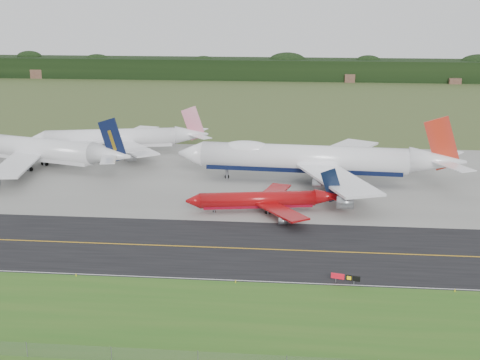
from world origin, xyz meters
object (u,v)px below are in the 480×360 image
jet_navy_gold (35,150)px  jet_star_tail (121,138)px  jet_red_737 (267,200)px  jet_ba_747 (314,159)px  taxiway_sign (345,277)px

jet_navy_gold → jet_star_tail: jet_navy_gold is taller
jet_red_737 → jet_ba_747: bearing=66.9°
jet_red_737 → jet_navy_gold: size_ratio=0.58×
jet_ba_747 → jet_navy_gold: jet_ba_747 is taller
jet_red_737 → jet_navy_gold: jet_navy_gold is taller
jet_navy_gold → taxiway_sign: jet_navy_gold is taller
jet_navy_gold → taxiway_sign: bearing=-40.6°
jet_ba_747 → jet_navy_gold: size_ratio=1.20×
jet_star_tail → taxiway_sign: (65.50, -93.29, -3.73)m
jet_red_737 → jet_navy_gold: 76.84m
jet_ba_747 → jet_red_737: bearing=-113.1°
jet_red_737 → jet_navy_gold: (-69.03, 33.65, 2.73)m
jet_ba_747 → jet_red_737: 28.28m
jet_red_737 → taxiway_sign: size_ratio=7.44×
jet_ba_747 → jet_navy_gold: bearing=174.4°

